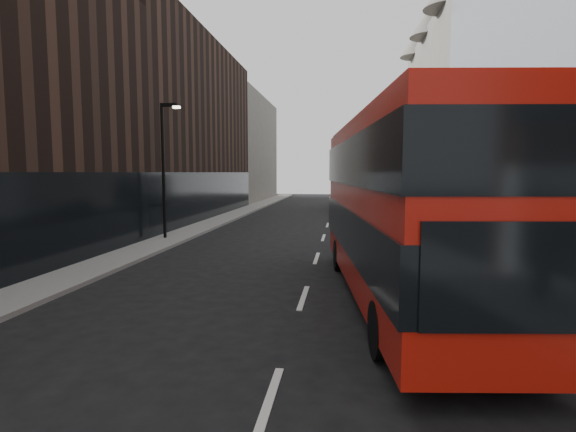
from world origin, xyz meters
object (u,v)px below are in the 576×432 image
(street_lamp, at_px, (165,161))
(grey_bus, at_px, (352,190))
(car_b, at_px, (369,219))
(car_a, at_px, (361,233))
(red_bus, at_px, (400,201))
(car_c, at_px, (359,212))

(street_lamp, height_order, grey_bus, street_lamp)
(street_lamp, bearing_deg, car_b, 28.08)
(grey_bus, distance_m, car_b, 17.01)
(car_a, distance_m, car_b, 6.62)
(red_bus, height_order, car_c, red_bus)
(red_bus, height_order, grey_bus, red_bus)
(street_lamp, relative_size, car_a, 1.75)
(street_lamp, bearing_deg, grey_bus, 66.07)
(car_b, xyz_separation_m, car_c, (-0.48, 4.69, 0.03))
(car_a, bearing_deg, grey_bus, 97.69)
(car_c, bearing_deg, street_lamp, -127.03)
(grey_bus, xyz_separation_m, car_a, (0.06, -23.52, -1.11))
(red_bus, bearing_deg, car_a, 87.88)
(red_bus, distance_m, car_b, 15.92)
(car_c, bearing_deg, car_b, -76.41)
(red_bus, relative_size, car_b, 3.18)
(street_lamp, height_order, car_c, street_lamp)
(red_bus, distance_m, car_a, 9.47)
(car_a, xyz_separation_m, car_b, (0.74, 6.57, -0.02))
(street_lamp, height_order, red_bus, street_lamp)
(street_lamp, relative_size, car_b, 1.75)
(street_lamp, distance_m, car_b, 12.86)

